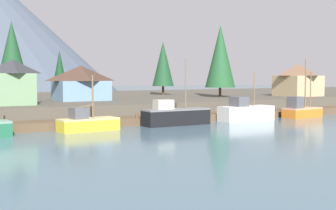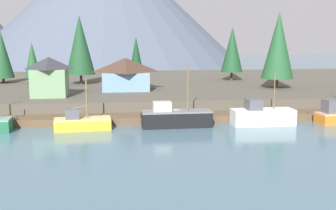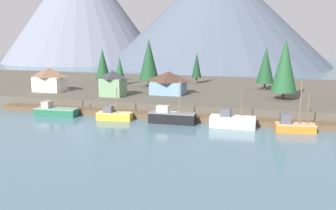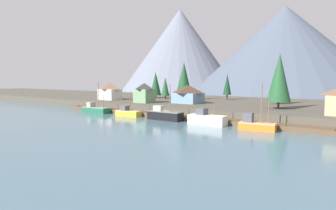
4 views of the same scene
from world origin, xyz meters
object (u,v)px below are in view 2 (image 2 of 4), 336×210
(conifer_mid_left, at_px, (278,45))
(conifer_back_right, at_px, (232,50))
(conifer_near_left, at_px, (2,55))
(fishing_boat_black, at_px, (176,118))
(fishing_boat_white, at_px, (262,116))
(fishing_boat_yellow, at_px, (81,122))
(conifer_near_right, at_px, (32,60))
(conifer_back_left, at_px, (136,54))
(house_blue, at_px, (126,74))
(house_green, at_px, (50,76))
(conifer_mid_right, at_px, (80,45))

(conifer_mid_left, distance_m, conifer_back_right, 15.23)
(conifer_near_left, bearing_deg, conifer_mid_left, -15.67)
(fishing_boat_black, relative_size, fishing_boat_white, 1.09)
(fishing_boat_yellow, relative_size, conifer_back_right, 0.64)
(conifer_near_right, xyz_separation_m, conifer_back_left, (20.91, 9.57, 0.85))
(fishing_boat_yellow, height_order, conifer_back_right, conifer_back_right)
(conifer_near_right, distance_m, conifer_mid_left, 47.29)
(house_blue, xyz_separation_m, conifer_mid_left, (27.25, -0.72, 4.81))
(conifer_near_left, xyz_separation_m, conifer_mid_left, (51.67, -14.49, 1.99))
(fishing_boat_yellow, distance_m, fishing_boat_black, 12.13)
(fishing_boat_white, height_order, conifer_near_right, conifer_near_right)
(fishing_boat_yellow, xyz_separation_m, house_blue, (5.97, 19.81, 4.42))
(house_green, distance_m, conifer_mid_right, 18.25)
(fishing_boat_yellow, distance_m, fishing_boat_white, 23.79)
(conifer_mid_left, bearing_deg, fishing_boat_black, -138.24)
(conifer_near_left, height_order, conifer_back_left, conifer_near_left)
(conifer_back_right, bearing_deg, house_green, -149.20)
(house_green, distance_m, conifer_back_right, 40.52)
(house_green, bearing_deg, conifer_mid_left, 8.93)
(conifer_near_right, distance_m, conifer_mid_right, 10.08)
(house_green, relative_size, conifer_mid_right, 0.46)
(fishing_boat_black, bearing_deg, house_green, 143.98)
(fishing_boat_white, height_order, house_blue, house_blue)
(house_green, xyz_separation_m, conifer_back_right, (34.68, 20.68, 3.41))
(house_blue, relative_size, conifer_back_left, 0.90)
(fishing_boat_white, bearing_deg, fishing_boat_black, 178.57)
(fishing_boat_white, relative_size, conifer_back_right, 0.74)
(fishing_boat_black, bearing_deg, conifer_near_left, 131.72)
(house_blue, distance_m, conifer_mid_left, 27.68)
(fishing_boat_black, bearing_deg, conifer_mid_left, 40.94)
(conifer_mid_right, bearing_deg, fishing_boat_black, -63.75)
(conifer_near_right, bearing_deg, conifer_mid_right, -8.63)
(fishing_boat_black, relative_size, conifer_mid_left, 0.67)
(conifer_mid_left, bearing_deg, conifer_back_left, 137.77)
(conifer_near_left, relative_size, conifer_mid_left, 0.76)
(fishing_boat_white, relative_size, house_blue, 1.00)
(conifer_back_left, height_order, conifer_back_right, conifer_back_right)
(conifer_near_left, bearing_deg, house_blue, -29.43)
(fishing_boat_black, distance_m, conifer_near_left, 45.76)
(conifer_mid_left, bearing_deg, conifer_near_right, 164.38)
(conifer_near_right, xyz_separation_m, conifer_mid_left, (45.45, -12.70, 3.04))
(fishing_boat_black, xyz_separation_m, conifer_back_left, (-3.45, 41.11, 6.78))
(house_green, height_order, conifer_back_left, conifer_back_left)
(fishing_boat_black, bearing_deg, conifer_back_right, 62.60)
(conifer_mid_right, bearing_deg, conifer_near_left, 168.39)
(conifer_mid_left, bearing_deg, fishing_boat_yellow, -150.11)
(conifer_mid_right, distance_m, conifer_back_right, 31.73)
(house_blue, xyz_separation_m, house_green, (-11.83, -6.86, 0.27))
(conifer_mid_right, bearing_deg, fishing_boat_yellow, -84.88)
(conifer_near_left, distance_m, conifer_back_left, 28.22)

